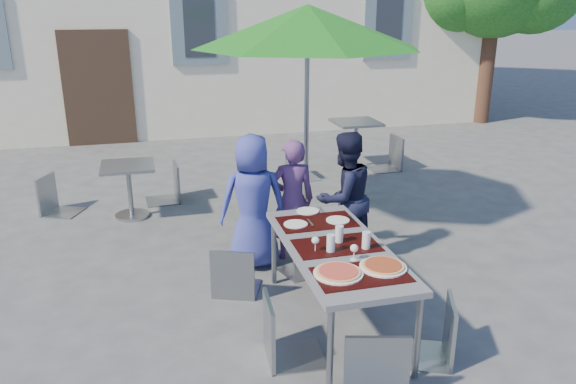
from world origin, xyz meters
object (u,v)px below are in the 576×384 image
object	(u,v)px
dining_table	(336,252)
chair_4	(440,295)
chair_3	(282,292)
bg_chair_r_1	(391,133)
chair_0	(234,242)
chair_2	(354,233)
child_1	(292,200)
child_0	(253,202)
chair_1	(305,229)
chair_5	(382,337)
patio_umbrella	(308,28)
bg_chair_l_0	(51,172)
child_2	(344,198)
bg_chair_r_0	(168,160)
pizza_near_right	(383,266)
cafe_table_0	(129,182)
cafe_table_1	(356,135)
pizza_near_left	(338,272)
bg_chair_l_1	(297,142)

from	to	relation	value
dining_table	chair_4	world-z (taller)	chair_4
chair_3	bg_chair_r_1	bearing A→B (deg)	57.01
chair_0	chair_2	size ratio (longest dim) A/B	1.13
dining_table	chair_0	size ratio (longest dim) A/B	1.95
dining_table	bg_chair_r_1	size ratio (longest dim) A/B	1.75
child_1	chair_2	bearing A→B (deg)	132.71
child_0	chair_1	world-z (taller)	child_0
chair_5	patio_umbrella	xyz separation A→B (m)	(0.52, 3.54, 1.80)
bg_chair_l_0	chair_1	bearing A→B (deg)	-43.58
chair_4	patio_umbrella	world-z (taller)	patio_umbrella
child_2	chair_0	size ratio (longest dim) A/B	1.51
bg_chair_l_0	child_1	bearing A→B (deg)	-38.09
chair_1	bg_chair_r_0	distance (m)	2.96
chair_5	bg_chair_r_1	xyz separation A→B (m)	(2.58, 5.50, 0.02)
pizza_near_right	chair_0	bearing A→B (deg)	128.24
child_2	cafe_table_0	distance (m)	2.96
chair_2	chair_5	size ratio (longest dim) A/B	0.82
cafe_table_1	bg_chair_r_1	xyz separation A→B (m)	(0.53, -0.27, 0.07)
pizza_near_left	child_2	bearing A→B (deg)	68.45
child_2	chair_2	bearing A→B (deg)	64.68
cafe_table_0	cafe_table_1	bearing A→B (deg)	21.79
chair_2	chair_5	xyz separation A→B (m)	(-0.57, -1.97, 0.12)
chair_2	bg_chair_r_0	bearing A→B (deg)	120.47
chair_0	chair_2	world-z (taller)	chair_0
dining_table	bg_chair_l_1	size ratio (longest dim) A/B	1.81
chair_1	bg_chair_l_1	world-z (taller)	bg_chair_l_1
bg_chair_r_0	bg_chair_l_1	distance (m)	2.09
chair_2	chair_3	xyz separation A→B (m)	(-1.04, -1.18, 0.10)
bg_chair_r_0	bg_chair_l_1	xyz separation A→B (m)	(2.02, 0.53, -0.00)
child_0	bg_chair_l_1	bearing A→B (deg)	-110.69
child_0	patio_umbrella	world-z (taller)	patio_umbrella
pizza_near_right	child_1	bearing A→B (deg)	96.20
chair_4	cafe_table_1	world-z (taller)	chair_4
pizza_near_right	chair_5	distance (m)	0.75
chair_1	bg_chair_l_0	world-z (taller)	bg_chair_l_0
child_1	chair_3	xyz separation A→B (m)	(-0.56, -1.80, -0.08)
dining_table	bg_chair_l_0	size ratio (longest dim) A/B	1.90
child_0	chair_4	bearing A→B (deg)	121.07
child_1	chair_1	distance (m)	0.49
chair_3	chair_5	distance (m)	0.92
chair_2	chair_4	size ratio (longest dim) A/B	0.88
chair_4	chair_3	bearing A→B (deg)	165.79
child_2	chair_1	distance (m)	0.61
pizza_near_right	child_1	distance (m)	1.92
child_1	chair_1	xyz separation A→B (m)	(0.01, -0.46, -0.16)
child_0	bg_chair_l_1	distance (m)	3.12
chair_5	bg_chair_r_1	world-z (taller)	bg_chair_r_1
chair_2	chair_5	distance (m)	2.05
dining_table	chair_5	bearing A→B (deg)	-94.40
cafe_table_1	bg_chair_l_1	distance (m)	1.22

